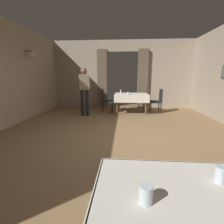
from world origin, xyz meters
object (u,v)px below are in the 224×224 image
at_px(dining_table_mid, 131,96).
at_px(glass_mid_b, 128,93).
at_px(glass_near_d, 220,174).
at_px(plate_mid_c, 135,93).
at_px(glass_near_b, 146,194).
at_px(person_waiter_by_doorway, 84,88).
at_px(chair_mid_right, 158,100).
at_px(flower_vase_mid, 121,92).
at_px(plate_mid_d, 131,94).
at_px(chair_mid_left, 105,99).

height_order(dining_table_mid, glass_mid_b, glass_mid_b).
relative_size(glass_near_d, plate_mid_c, 0.54).
relative_size(glass_near_b, person_waiter_by_doorway, 0.06).
xyz_separation_m(glass_mid_b, plate_mid_c, (0.28, 0.52, -0.04)).
relative_size(chair_mid_right, glass_near_b, 9.13).
height_order(plate_mid_c, person_waiter_by_doorway, person_waiter_by_doorway).
distance_m(glass_near_b, person_waiter_by_doorway, 5.34).
xyz_separation_m(glass_near_b, plate_mid_c, (0.28, 5.92, -0.04)).
relative_size(plate_mid_c, person_waiter_by_doorway, 0.12).
bearing_deg(flower_vase_mid, glass_mid_b, -39.84).
distance_m(chair_mid_right, glass_near_d, 5.67).
distance_m(glass_near_d, glass_mid_b, 5.21).
bearing_deg(plate_mid_c, glass_mid_b, -118.08).
relative_size(plate_mid_d, person_waiter_by_doorway, 0.11).
relative_size(glass_mid_b, plate_mid_c, 0.51).
xyz_separation_m(chair_mid_right, plate_mid_d, (-1.07, -0.12, 0.24)).
relative_size(flower_vase_mid, glass_mid_b, 1.73).
bearing_deg(person_waiter_by_doorway, glass_near_b, -72.89).
xyz_separation_m(glass_near_b, person_waiter_by_doorway, (-1.57, 5.09, 0.22)).
xyz_separation_m(chair_mid_left, person_waiter_by_doorway, (-0.67, -0.68, 0.51)).
height_order(flower_vase_mid, person_waiter_by_doorway, person_waiter_by_doorway).
bearing_deg(person_waiter_by_doorway, chair_mid_left, 45.61).
xyz_separation_m(glass_near_b, flower_vase_mid, (-0.27, 5.64, 0.04)).
relative_size(dining_table_mid, chair_mid_right, 1.41).
bearing_deg(chair_mid_right, chair_mid_left, -178.27).
bearing_deg(person_waiter_by_doorway, plate_mid_d, 20.35).
relative_size(chair_mid_left, plate_mid_d, 5.10).
height_order(chair_mid_left, flower_vase_mid, chair_mid_left).
relative_size(chair_mid_left, glass_mid_b, 9.20).
bearing_deg(chair_mid_left, flower_vase_mid, -12.62).
bearing_deg(glass_mid_b, plate_mid_d, 71.92).
relative_size(chair_mid_right, glass_mid_b, 9.20).
bearing_deg(dining_table_mid, glass_near_b, -91.38).
xyz_separation_m(plate_mid_d, person_waiter_by_doorway, (-1.68, -0.62, 0.27)).
bearing_deg(chair_mid_left, glass_near_b, -81.14).
xyz_separation_m(glass_near_d, glass_mid_b, (-0.49, 5.18, -0.00)).
relative_size(glass_near_b, plate_mid_c, 0.51).
bearing_deg(glass_near_d, person_waiter_by_doorway, 112.96).
bearing_deg(person_waiter_by_doorway, chair_mid_right, 15.18).
relative_size(dining_table_mid, chair_mid_left, 1.41).
xyz_separation_m(dining_table_mid, chair_mid_left, (-1.04, 0.04, -0.14)).
bearing_deg(plate_mid_d, person_waiter_by_doorway, -159.65).
relative_size(glass_near_b, flower_vase_mid, 0.58).
relative_size(glass_near_d, plate_mid_d, 0.59).
xyz_separation_m(chair_mid_left, glass_mid_b, (0.91, -0.37, 0.29)).
bearing_deg(chair_mid_left, glass_near_d, -75.88).
distance_m(chair_mid_right, glass_mid_b, 1.28).
height_order(dining_table_mid, person_waiter_by_doorway, person_waiter_by_doorway).
height_order(glass_near_d, plate_mid_d, glass_near_d).
bearing_deg(glass_near_b, plate_mid_d, 88.90).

